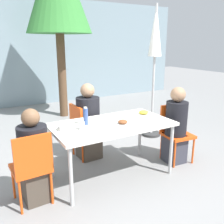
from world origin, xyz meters
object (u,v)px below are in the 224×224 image
(chair_right, at_px, (175,128))
(person_right, at_px, (176,127))
(closed_umbrella, at_px, (155,44))
(salad_bowl, at_px, (64,128))
(person_far, at_px, (88,124))
(chair_left, at_px, (32,164))
(chair_far, at_px, (82,127))
(drinking_cup, at_px, (82,126))
(person_left, at_px, (34,159))
(bottle, at_px, (86,116))

(chair_right, xyz_separation_m, person_right, (-0.06, -0.07, 0.05))
(closed_umbrella, height_order, salad_bowl, closed_umbrella)
(person_far, xyz_separation_m, closed_umbrella, (1.49, 0.30, 1.19))
(chair_left, relative_size, person_far, 0.72)
(chair_left, bearing_deg, chair_far, 38.82)
(person_right, relative_size, drinking_cup, 12.15)
(person_left, xyz_separation_m, salad_bowl, (0.40, 0.12, 0.27))
(closed_umbrella, xyz_separation_m, bottle, (-1.77, -0.86, -0.87))
(chair_left, xyz_separation_m, drinking_cup, (0.64, 0.10, 0.30))
(person_left, relative_size, salad_bowl, 7.45)
(person_right, distance_m, person_far, 1.33)
(person_right, height_order, bottle, person_right)
(chair_far, bearing_deg, drinking_cup, -26.11)
(chair_left, relative_size, chair_right, 1.00)
(person_left, height_order, person_right, person_right)
(chair_right, relative_size, salad_bowl, 5.83)
(chair_far, height_order, person_far, person_far)
(closed_umbrella, bearing_deg, person_far, -168.77)
(person_left, bearing_deg, drinking_cup, -1.19)
(person_right, relative_size, chair_far, 1.35)
(chair_right, xyz_separation_m, chair_far, (-1.21, 0.75, 0.00))
(person_left, bearing_deg, person_right, -4.51)
(bottle, bearing_deg, chair_right, -5.95)
(chair_left, xyz_separation_m, salad_bowl, (0.45, 0.20, 0.28))
(chair_right, xyz_separation_m, person_far, (-1.13, 0.71, 0.05))
(chair_right, distance_m, salad_bowl, 1.75)
(drinking_cup, relative_size, salad_bowl, 0.65)
(chair_left, bearing_deg, person_right, -2.23)
(chair_far, distance_m, bottle, 0.74)
(person_right, bearing_deg, chair_far, -29.66)
(bottle, xyz_separation_m, drinking_cup, (-0.12, -0.15, -0.06))
(person_far, relative_size, salad_bowl, 8.06)
(person_right, distance_m, drinking_cup, 1.50)
(chair_right, distance_m, bottle, 1.47)
(bottle, bearing_deg, chair_far, 71.76)
(person_left, xyz_separation_m, person_right, (2.07, -0.05, 0.04))
(chair_right, bearing_deg, drinking_cup, 6.05)
(chair_far, xyz_separation_m, salad_bowl, (-0.51, -0.66, 0.28))
(chair_right, relative_size, person_far, 0.72)
(closed_umbrella, bearing_deg, salad_bowl, -156.43)
(drinking_cup, bearing_deg, chair_right, 0.12)
(person_far, distance_m, salad_bowl, 0.88)
(chair_left, bearing_deg, bottle, 15.39)
(chair_right, bearing_deg, person_left, 6.54)
(chair_right, xyz_separation_m, closed_umbrella, (0.36, 1.00, 1.24))
(person_left, xyz_separation_m, person_far, (0.99, 0.73, 0.04))
(person_left, height_order, person_far, person_far)
(chair_left, height_order, closed_umbrella, closed_umbrella)
(person_left, height_order, chair_right, person_left)
(chair_left, relative_size, salad_bowl, 5.83)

